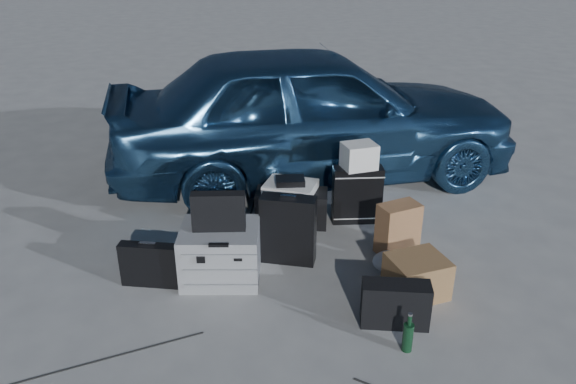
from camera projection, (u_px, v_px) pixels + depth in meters
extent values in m
plane|color=#A9A8A4|center=(298.00, 306.00, 3.97)|extent=(60.00, 60.00, 0.00)
imported|color=#305F8D|center=(313.00, 112.00, 5.78)|extent=(4.30, 2.15, 1.41)
cube|color=gray|center=(221.00, 253.00, 4.21)|extent=(0.62, 0.53, 0.42)
cube|color=black|center=(218.00, 212.00, 4.05)|extent=(0.39, 0.12, 0.29)
cube|color=black|center=(150.00, 265.00, 4.14)|extent=(0.45, 0.19, 0.34)
cube|color=black|center=(288.00, 230.00, 4.39)|extent=(0.46, 0.27, 0.56)
cube|color=black|center=(357.00, 195.00, 5.01)|extent=(0.44, 0.18, 0.52)
cube|color=white|center=(359.00, 156.00, 4.85)|extent=(0.32, 0.28, 0.22)
cube|color=black|center=(292.00, 208.00, 5.02)|extent=(0.67, 0.38, 0.32)
cube|color=white|center=(291.00, 187.00, 4.94)|extent=(0.53, 0.47, 0.08)
cube|color=black|center=(290.00, 181.00, 4.90)|extent=(0.26, 0.19, 0.05)
cube|color=#A06B45|center=(398.00, 229.00, 4.54)|extent=(0.37, 0.29, 0.43)
cube|color=#9C7844|center=(417.00, 276.00, 4.04)|extent=(0.46, 0.43, 0.29)
ellipsoid|color=#B9BAC0|center=(390.00, 261.00, 4.36)|extent=(0.28, 0.25, 0.15)
cube|color=black|center=(395.00, 304.00, 3.72)|extent=(0.47, 0.25, 0.32)
cylinder|color=black|center=(408.00, 333.00, 3.50)|extent=(0.08, 0.08, 0.27)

